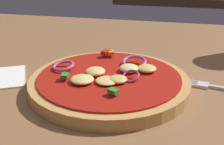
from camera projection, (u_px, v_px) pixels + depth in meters
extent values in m
cube|color=brown|center=(102.00, 100.00, 0.49)|extent=(1.30, 1.00, 0.04)
cylinder|color=tan|center=(109.00, 83.00, 0.48)|extent=(0.26, 0.26, 0.02)
cylinder|color=#A81C11|center=(109.00, 77.00, 0.48)|extent=(0.23, 0.23, 0.00)
ellipsoid|color=#EFCC72|center=(82.00, 79.00, 0.45)|extent=(0.04, 0.04, 0.01)
ellipsoid|color=#E5BC60|center=(147.00, 68.00, 0.49)|extent=(0.03, 0.03, 0.01)
ellipsoid|color=#F4DB8E|center=(129.00, 68.00, 0.49)|extent=(0.03, 0.03, 0.01)
ellipsoid|color=#EFCC72|center=(107.00, 81.00, 0.45)|extent=(0.03, 0.03, 0.01)
ellipsoid|color=#EFCC72|center=(95.00, 71.00, 0.48)|extent=(0.03, 0.03, 0.01)
ellipsoid|color=#E5BC60|center=(118.00, 79.00, 0.46)|extent=(0.03, 0.03, 0.01)
torus|color=#B25984|center=(134.00, 62.00, 0.52)|extent=(0.05, 0.05, 0.01)
torus|color=#B25984|center=(63.00, 66.00, 0.50)|extent=(0.05, 0.05, 0.01)
torus|color=#93386B|center=(130.00, 77.00, 0.46)|extent=(0.04, 0.04, 0.01)
cube|color=red|center=(106.00, 52.00, 0.56)|extent=(0.02, 0.02, 0.01)
cube|color=#2D8C28|center=(113.00, 91.00, 0.41)|extent=(0.02, 0.02, 0.01)
cube|color=orange|center=(111.00, 53.00, 0.56)|extent=(0.02, 0.02, 0.01)
cube|color=#2D8C28|center=(65.00, 76.00, 0.46)|extent=(0.01, 0.02, 0.01)
cube|color=silver|center=(203.00, 85.00, 0.49)|extent=(0.02, 0.02, 0.01)
cube|color=silver|center=(188.00, 80.00, 0.51)|extent=(0.03, 0.01, 0.00)
cube|color=silver|center=(187.00, 82.00, 0.51)|extent=(0.03, 0.01, 0.00)
cube|color=silver|center=(187.00, 83.00, 0.50)|extent=(0.03, 0.01, 0.00)
cube|color=silver|center=(186.00, 84.00, 0.50)|extent=(0.03, 0.01, 0.00)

